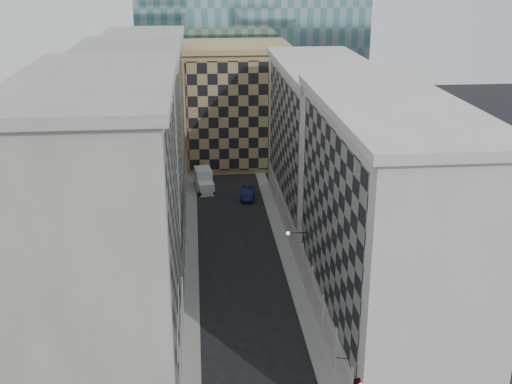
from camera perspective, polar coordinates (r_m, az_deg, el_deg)
sidewalk_west at (r=69.25m, az=-5.75°, el=-6.62°), size 1.50×100.00×0.15m
sidewalk_east at (r=69.89m, az=2.94°, el=-6.28°), size 1.50×100.00×0.15m
bldg_left_a at (r=47.51m, az=-13.06°, el=-4.35°), size 10.80×22.80×23.70m
bldg_left_b at (r=68.20m, az=-10.82°, el=2.88°), size 10.80×22.80×22.70m
bldg_left_c at (r=89.51m, az=-9.63°, el=6.70°), size 10.80×22.80×21.70m
bldg_right_a at (r=53.48m, az=11.43°, el=-3.16°), size 10.80×26.80×20.70m
bldg_right_b at (r=78.39m, az=5.90°, el=4.25°), size 10.80×28.80×19.70m
tan_block at (r=102.34m, az=-1.85°, el=7.83°), size 16.80×14.80×18.80m
flagpoles_left at (r=44.41m, az=-6.95°, el=-11.35°), size 0.10×6.33×2.33m
bracket_lamp at (r=61.81m, az=3.03°, el=-3.68°), size 1.98×0.36×0.36m
box_truck at (r=91.35m, az=-4.64°, el=0.96°), size 2.88×5.64×2.96m
dark_car at (r=87.86m, az=-0.75°, el=-0.11°), size 2.24×4.88×1.55m
shop_sign at (r=47.66m, az=6.93°, el=-14.91°), size 1.25×0.76×0.87m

